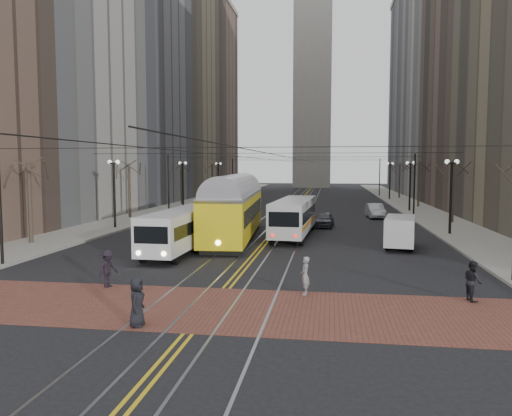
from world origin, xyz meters
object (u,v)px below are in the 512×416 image
(streetcar, at_px, (234,214))
(pedestrian_b, at_px, (305,276))
(transit_bus, at_px, (183,231))
(pedestrian_d, at_px, (108,268))
(pedestrian_a, at_px, (137,302))
(rear_bus, at_px, (294,218))
(clock_tower, at_px, (313,39))
(sedan_silver, at_px, (375,211))
(cargo_van, at_px, (400,233))
(pedestrian_c, at_px, (473,281))
(sedan_grey, at_px, (324,219))

(streetcar, distance_m, pedestrian_b, 16.51)
(transit_bus, distance_m, pedestrian_d, 9.55)
(transit_bus, height_order, pedestrian_b, transit_bus)
(transit_bus, relative_size, pedestrian_b, 6.59)
(transit_bus, distance_m, pedestrian_a, 14.80)
(transit_bus, xyz_separation_m, rear_bus, (6.49, 7.59, 0.09))
(clock_tower, bearing_deg, sedan_silver, -82.74)
(streetcar, bearing_deg, pedestrian_b, -72.57)
(sedan_silver, height_order, pedestrian_d, pedestrian_d)
(sedan_silver, bearing_deg, pedestrian_a, -111.05)
(clock_tower, distance_m, pedestrian_d, 109.42)
(sedan_silver, bearing_deg, clock_tower, 92.86)
(streetcar, relative_size, pedestrian_d, 9.23)
(streetcar, xyz_separation_m, cargo_van, (11.53, -2.67, -0.79))
(clock_tower, bearing_deg, pedestrian_c, -84.39)
(pedestrian_d, bearing_deg, pedestrian_a, -127.34)
(sedan_silver, distance_m, pedestrian_d, 34.97)
(transit_bus, relative_size, pedestrian_a, 6.34)
(clock_tower, relative_size, pedestrian_a, 39.60)
(streetcar, distance_m, sedan_silver, 20.23)
(cargo_van, xyz_separation_m, pedestrian_c, (1.13, -12.68, -0.21))
(pedestrian_c, bearing_deg, streetcar, 28.56)
(transit_bus, bearing_deg, sedan_grey, 59.60)
(cargo_van, relative_size, sedan_grey, 1.19)
(rear_bus, bearing_deg, streetcar, -154.58)
(pedestrian_b, xyz_separation_m, pedestrian_d, (-8.74, 0.00, 0.04))
(clock_tower, xyz_separation_m, transit_bus, (-4.69, -93.97, -34.64))
(pedestrian_b, bearing_deg, pedestrian_a, -48.48)
(streetcar, relative_size, sedan_grey, 3.97)
(streetcar, distance_m, pedestrian_a, 20.39)
(transit_bus, relative_size, cargo_van, 2.27)
(streetcar, xyz_separation_m, pedestrian_c, (12.66, -15.35, -1.00))
(sedan_silver, height_order, pedestrian_a, pedestrian_a)
(sedan_grey, xyz_separation_m, pedestrian_c, (6.16, -23.50, 0.16))
(sedan_grey, bearing_deg, cargo_van, -61.03)
(streetcar, height_order, cargo_van, streetcar)
(sedan_grey, bearing_deg, rear_bus, -104.99)
(rear_bus, bearing_deg, clock_tower, 94.33)
(pedestrian_b, xyz_separation_m, pedestrian_c, (6.67, 0.00, 0.01))
(pedestrian_b, relative_size, pedestrian_c, 0.99)
(cargo_van, relative_size, sedan_silver, 1.05)
(transit_bus, bearing_deg, pedestrian_a, -77.65)
(rear_bus, height_order, pedestrian_b, rear_bus)
(sedan_silver, bearing_deg, pedestrian_b, -104.44)
(sedan_silver, distance_m, pedestrian_a, 38.49)
(pedestrian_b, relative_size, pedestrian_d, 0.96)
(pedestrian_a, bearing_deg, cargo_van, -36.30)
(sedan_silver, xyz_separation_m, pedestrian_a, (-11.02, -36.88, 0.11))
(rear_bus, distance_m, pedestrian_b, 17.21)
(sedan_silver, bearing_deg, sedan_grey, -125.86)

